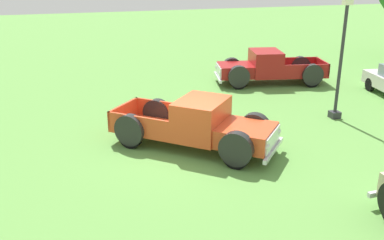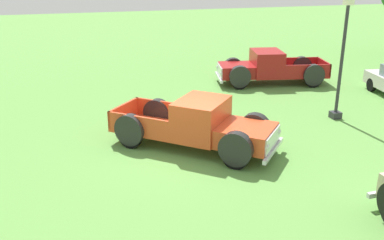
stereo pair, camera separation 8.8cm
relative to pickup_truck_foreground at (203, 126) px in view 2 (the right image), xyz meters
name	(u,v)px [view 2 (the right image)]	position (x,y,z in m)	size (l,w,h in m)	color
ground_plane	(190,151)	(0.08, -0.46, -0.76)	(80.00, 80.00, 0.00)	#5B9342
pickup_truck_foreground	(203,126)	(0.00, 0.00, 0.00)	(4.80, 5.16, 1.60)	#D14723
pickup_truck_behind_left	(265,68)	(-6.64, 5.12, -0.01)	(2.81, 5.41, 1.58)	maroon
lamp_post_near	(342,55)	(-1.38, 5.62, 1.63)	(0.36, 0.36, 4.56)	#2D2D33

